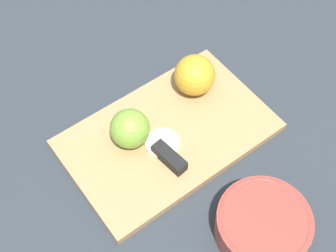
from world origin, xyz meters
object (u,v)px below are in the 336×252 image
(knife, at_px, (167,155))
(bowl, at_px, (263,224))
(apple_half_right, at_px, (130,129))
(apple_half_left, at_px, (195,75))

(knife, xyz_separation_m, bowl, (-0.01, 0.19, 0.00))
(apple_half_right, xyz_separation_m, knife, (-0.01, 0.07, -0.02))
(apple_half_left, relative_size, apple_half_right, 1.10)
(knife, bearing_deg, apple_half_left, -62.29)
(apple_half_left, relative_size, bowl, 0.52)
(apple_half_left, height_order, bowl, apple_half_left)
(apple_half_left, height_order, knife, apple_half_left)
(apple_half_left, distance_m, bowl, 0.28)
(apple_half_right, bearing_deg, apple_half_left, 173.47)
(bowl, bearing_deg, apple_half_left, -117.47)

